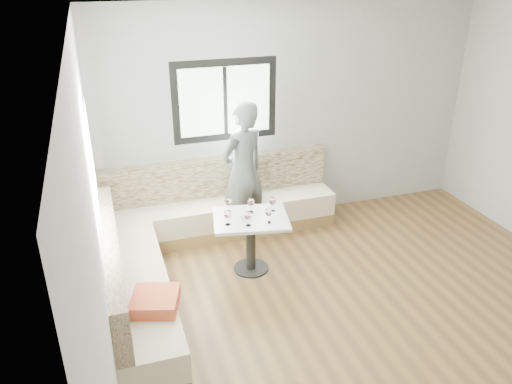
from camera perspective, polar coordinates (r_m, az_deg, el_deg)
room at (r=4.42m, az=15.16°, el=0.34°), size 5.01×5.01×2.81m
banquette at (r=5.71m, az=-7.68°, el=-5.34°), size 2.90×2.80×0.95m
table at (r=5.49m, az=-0.60°, el=-4.44°), size 0.91×0.77×0.66m
person at (r=6.02m, az=-1.49°, el=2.35°), size 0.75×0.64×1.75m
olive_ramekin at (r=5.40m, az=-1.32°, el=-2.70°), size 0.10×0.10×0.04m
wine_glass_a at (r=5.21m, az=-3.28°, el=-2.60°), size 0.08×0.08×0.17m
wine_glass_b at (r=5.19m, az=-0.91°, el=-2.70°), size 0.08×0.08×0.17m
wine_glass_c at (r=5.25m, az=1.43°, el=-2.36°), size 0.08×0.08×0.17m
wine_glass_d at (r=5.47m, az=-0.58°, el=-1.20°), size 0.08×0.08×0.17m
wine_glass_e at (r=5.49m, az=1.90°, el=-1.07°), size 0.08×0.08×0.17m
wine_glass_f at (r=5.48m, az=-3.15°, el=-1.14°), size 0.08×0.08×0.17m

